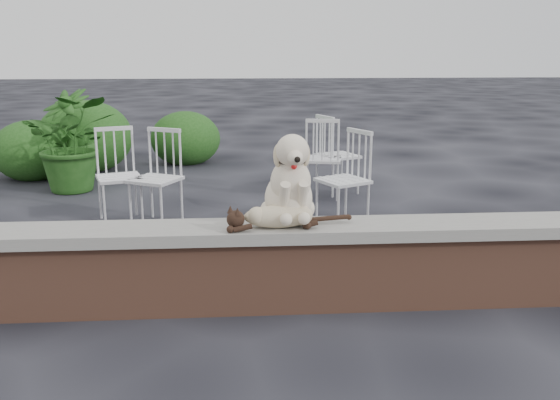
{
  "coord_description": "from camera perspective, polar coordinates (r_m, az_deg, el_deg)",
  "views": [
    {
      "loc": [
        -0.24,
        -3.88,
        1.73
      ],
      "look_at": [
        0.05,
        0.2,
        0.7
      ],
      "focal_mm": 39.25,
      "sensor_mm": 36.0,
      "label": 1
    }
  ],
  "objects": [
    {
      "name": "ground",
      "position": [
        4.25,
        -0.44,
        -9.86
      ],
      "size": [
        60.0,
        60.0,
        0.0
      ],
      "primitive_type": "plane",
      "color": "black",
      "rests_on": "ground"
    },
    {
      "name": "brick_wall",
      "position": [
        4.16,
        -0.44,
        -6.71
      ],
      "size": [
        6.0,
        0.3,
        0.5
      ],
      "primitive_type": "cube",
      "color": "brown",
      "rests_on": "ground"
    },
    {
      "name": "capstone",
      "position": [
        4.06,
        -0.45,
        -2.89
      ],
      "size": [
        6.2,
        0.4,
        0.08
      ],
      "primitive_type": "cube",
      "color": "slate",
      "rests_on": "brick_wall"
    },
    {
      "name": "dog",
      "position": [
        4.07,
        0.81,
        2.23
      ],
      "size": [
        0.46,
        0.57,
        0.62
      ],
      "primitive_type": null,
      "rotation": [
        0.0,
        0.0,
        0.1
      ],
      "color": "beige",
      "rests_on": "capstone"
    },
    {
      "name": "cat",
      "position": [
        3.97,
        -0.17,
        -1.41
      ],
      "size": [
        1.02,
        0.34,
        0.17
      ],
      "primitive_type": null,
      "rotation": [
        0.0,
        0.0,
        0.1
      ],
      "color": "tan",
      "rests_on": "capstone"
    },
    {
      "name": "chair_d",
      "position": [
        6.01,
        5.88,
        1.98
      ],
      "size": [
        0.75,
        0.75,
        0.94
      ],
      "primitive_type": null,
      "rotation": [
        0.0,
        0.0,
        -1.1
      ],
      "color": "white",
      "rests_on": "ground"
    },
    {
      "name": "chair_a",
      "position": [
        6.32,
        -14.77,
        2.19
      ],
      "size": [
        0.71,
        0.71,
        0.94
      ],
      "primitive_type": null,
      "rotation": [
        0.0,
        0.0,
        0.32
      ],
      "color": "white",
      "rests_on": "ground"
    },
    {
      "name": "chair_e",
      "position": [
        7.37,
        5.41,
        4.26
      ],
      "size": [
        0.74,
        0.74,
        0.94
      ],
      "primitive_type": null,
      "rotation": [
        0.0,
        0.0,
        1.99
      ],
      "color": "white",
      "rests_on": "ground"
    },
    {
      "name": "chair_c",
      "position": [
        7.14,
        3.99,
        3.96
      ],
      "size": [
        0.65,
        0.65,
        0.94
      ],
      "primitive_type": null,
      "rotation": [
        0.0,
        0.0,
        2.97
      ],
      "color": "white",
      "rests_on": "ground"
    },
    {
      "name": "chair_b",
      "position": [
        6.15,
        -11.55,
        2.04
      ],
      "size": [
        0.75,
        0.75,
        0.94
      ],
      "primitive_type": null,
      "rotation": [
        0.0,
        0.0,
        -0.47
      ],
      "color": "white",
      "rests_on": "ground"
    },
    {
      "name": "potted_plant_a",
      "position": [
        7.84,
        -18.72,
        5.04
      ],
      "size": [
        1.17,
        1.05,
        1.18
      ],
      "primitive_type": "imported",
      "rotation": [
        0.0,
        0.0,
        0.14
      ],
      "color": "#1B4513",
      "rests_on": "ground"
    },
    {
      "name": "potted_plant_b",
      "position": [
        8.44,
        -19.13,
        5.69
      ],
      "size": [
        0.94,
        0.94,
        1.2
      ],
      "primitive_type": "imported",
      "rotation": [
        0.0,
        0.0,
        -0.63
      ],
      "color": "#1B4513",
      "rests_on": "ground"
    },
    {
      "name": "shrubbery",
      "position": [
        9.1,
        -16.47,
        5.32
      ],
      "size": [
        3.0,
        1.92,
        1.05
      ],
      "color": "#1B4513",
      "rests_on": "ground"
    }
  ]
}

